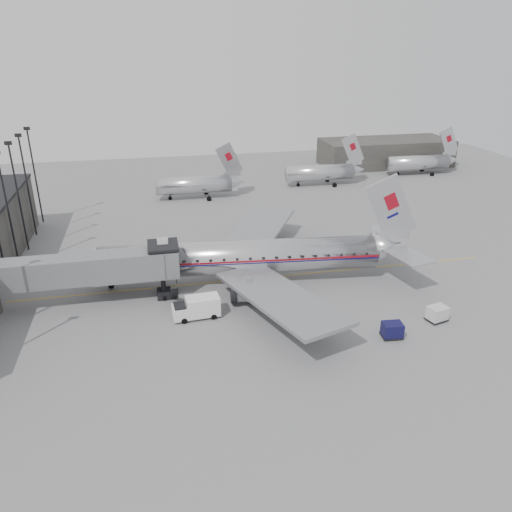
{
  "coord_description": "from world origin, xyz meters",
  "views": [
    {
      "loc": [
        -9.67,
        -48.7,
        27.27
      ],
      "look_at": [
        2.03,
        5.64,
        3.2
      ],
      "focal_mm": 35.0,
      "sensor_mm": 36.0,
      "label": 1
    }
  ],
  "objects_px": {
    "baggage_cart_white": "(437,313)",
    "ramp_worker": "(246,284)",
    "baggage_cart_navy": "(392,330)",
    "airliner": "(247,257)",
    "service_van": "(197,307)"
  },
  "relations": [
    {
      "from": "baggage_cart_navy",
      "to": "ramp_worker",
      "type": "height_order",
      "value": "ramp_worker"
    },
    {
      "from": "service_van",
      "to": "ramp_worker",
      "type": "bearing_deg",
      "value": 34.32
    },
    {
      "from": "baggage_cart_white",
      "to": "baggage_cart_navy",
      "type": "bearing_deg",
      "value": -176.47
    },
    {
      "from": "baggage_cart_navy",
      "to": "baggage_cart_white",
      "type": "height_order",
      "value": "baggage_cart_white"
    },
    {
      "from": "baggage_cart_navy",
      "to": "baggage_cart_white",
      "type": "bearing_deg",
      "value": 23.13
    },
    {
      "from": "baggage_cart_navy",
      "to": "airliner",
      "type": "bearing_deg",
      "value": 132.31
    },
    {
      "from": "baggage_cart_navy",
      "to": "baggage_cart_white",
      "type": "distance_m",
      "value": 6.45
    },
    {
      "from": "baggage_cart_navy",
      "to": "ramp_worker",
      "type": "relative_size",
      "value": 1.19
    },
    {
      "from": "airliner",
      "to": "ramp_worker",
      "type": "xyz_separation_m",
      "value": [
        -0.55,
        -2.38,
        -2.39
      ]
    },
    {
      "from": "baggage_cart_white",
      "to": "ramp_worker",
      "type": "distance_m",
      "value": 21.41
    },
    {
      "from": "airliner",
      "to": "baggage_cart_white",
      "type": "height_order",
      "value": "airliner"
    },
    {
      "from": "airliner",
      "to": "baggage_cart_white",
      "type": "xyz_separation_m",
      "value": [
        17.82,
        -13.39,
        -2.44
      ]
    },
    {
      "from": "airliner",
      "to": "service_van",
      "type": "distance_m",
      "value": 10.31
    },
    {
      "from": "service_van",
      "to": "baggage_cart_navy",
      "type": "xyz_separation_m",
      "value": [
        18.57,
        -8.0,
        -0.38
      ]
    },
    {
      "from": "airliner",
      "to": "baggage_cart_navy",
      "type": "distance_m",
      "value": 19.48
    }
  ]
}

